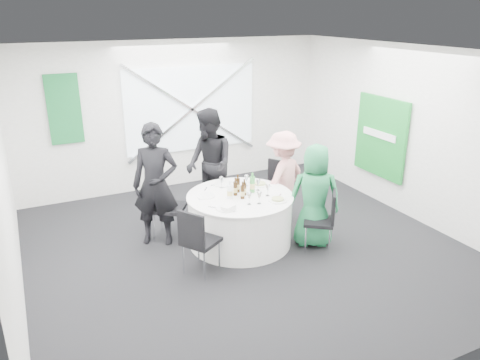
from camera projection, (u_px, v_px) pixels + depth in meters
name	position (u px, v px, depth m)	size (l,w,h in m)	color
floor	(246.00, 248.00, 6.89)	(6.00, 6.00, 0.00)	black
ceiling	(247.00, 52.00, 5.93)	(6.00, 6.00, 0.00)	white
wall_back	(176.00, 115.00, 8.94)	(6.00, 6.00, 0.00)	silver
wall_front	(409.00, 254.00, 3.88)	(6.00, 6.00, 0.00)	silver
wall_left	(5.00, 193.00, 5.18)	(6.00, 6.00, 0.00)	silver
wall_right	(410.00, 133.00, 7.64)	(6.00, 6.00, 0.00)	silver
window_panel	(191.00, 109.00, 9.00)	(2.60, 0.03, 1.60)	white
window_brace_a	(192.00, 109.00, 8.96)	(0.05, 0.05, 3.16)	silver
window_brace_b	(192.00, 109.00, 8.96)	(0.05, 0.05, 3.16)	silver
green_banner	(64.00, 109.00, 7.97)	(0.55, 0.04, 1.20)	#136229
green_sign	(381.00, 137.00, 8.19)	(0.05, 1.20, 1.40)	#18862C
banquet_table	(240.00, 219.00, 6.93)	(1.56, 1.56, 0.76)	white
chair_back	(216.00, 184.00, 7.86)	(0.45, 0.45, 0.91)	black
chair_back_left	(162.00, 201.00, 7.00)	(0.65, 0.65, 1.03)	black
chair_back_right	(276.00, 185.00, 7.75)	(0.60, 0.60, 0.96)	black
chair_front_right	(325.00, 216.00, 6.68)	(0.58, 0.57, 0.90)	black
chair_front_left	(197.00, 237.00, 6.02)	(0.59, 0.58, 0.93)	black
person_man_back_left	(156.00, 185.00, 6.77)	(0.67, 0.44, 1.83)	black
person_man_back	(209.00, 164.00, 7.65)	(0.89, 0.49, 1.83)	black
person_woman_pink	(283.00, 177.00, 7.53)	(0.98, 0.46, 1.52)	pink
person_woman_green	(315.00, 196.00, 6.76)	(0.75, 0.49, 1.53)	#227F4A
plate_back	(222.00, 184.00, 7.21)	(0.26, 0.26, 0.01)	white
plate_back_left	(206.00, 196.00, 6.76)	(0.26, 0.26, 0.01)	white
plate_back_right	(260.00, 184.00, 7.19)	(0.26, 0.26, 0.04)	white
plate_front_right	(278.00, 200.00, 6.61)	(0.27, 0.27, 0.04)	white
plate_front_left	(226.00, 208.00, 6.34)	(0.28, 0.28, 0.01)	white
napkin	(228.00, 207.00, 6.29)	(0.18, 0.12, 0.05)	white
beer_bottle_a	(235.00, 189.00, 6.77)	(0.06, 0.06, 0.27)	#351F09
beer_bottle_b	(238.00, 185.00, 6.89)	(0.06, 0.06, 0.27)	#351F09
beer_bottle_c	(244.00, 189.00, 6.79)	(0.06, 0.06, 0.25)	#351F09
beer_bottle_d	(243.00, 192.00, 6.66)	(0.06, 0.06, 0.26)	#351F09
green_water_bottle	(252.00, 185.00, 6.89)	(0.08, 0.08, 0.30)	green
clear_water_bottle	(230.00, 192.00, 6.66)	(0.08, 0.08, 0.27)	white
wine_glass_a	(259.00, 195.00, 6.47)	(0.07, 0.07, 0.17)	white
wine_glass_b	(247.00, 178.00, 7.13)	(0.07, 0.07, 0.17)	white
wine_glass_c	(268.00, 188.00, 6.75)	(0.07, 0.07, 0.17)	white
wine_glass_d	(222.00, 180.00, 7.05)	(0.07, 0.07, 0.17)	white
wine_glass_e	(258.00, 182.00, 6.95)	(0.07, 0.07, 0.17)	white
wine_glass_f	(249.00, 196.00, 6.45)	(0.07, 0.07, 0.17)	white
fork_a	(267.00, 186.00, 7.17)	(0.01, 0.15, 0.01)	silver
knife_a	(248.00, 182.00, 7.32)	(0.01, 0.15, 0.01)	silver
fork_b	(234.00, 182.00, 7.33)	(0.01, 0.15, 0.01)	silver
knife_b	(215.00, 185.00, 7.20)	(0.01, 0.15, 0.01)	silver
fork_c	(213.00, 207.00, 6.38)	(0.01, 0.15, 0.01)	silver
knife_c	(232.00, 211.00, 6.27)	(0.01, 0.15, 0.01)	silver
fork_d	(206.00, 189.00, 7.04)	(0.01, 0.15, 0.01)	silver
knife_d	(201.00, 198.00, 6.70)	(0.01, 0.15, 0.01)	silver
fork_e	(276.00, 202.00, 6.55)	(0.01, 0.15, 0.01)	silver
knife_e	(280.00, 196.00, 6.78)	(0.01, 0.15, 0.01)	silver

